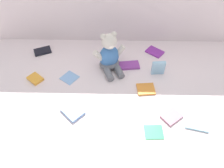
# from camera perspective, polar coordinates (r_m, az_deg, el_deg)

# --- Properties ---
(ground_plane) EXTENTS (3.20, 3.20, 0.00)m
(ground_plane) POSITION_cam_1_polar(r_m,az_deg,el_deg) (1.35, 0.59, 0.35)
(ground_plane) COLOR silver
(teddy_bear) EXTENTS (0.22, 0.22, 0.26)m
(teddy_bear) POSITION_cam_1_polar(r_m,az_deg,el_deg) (1.38, -0.82, 7.55)
(teddy_bear) COLOR #3F72B2
(teddy_bear) RESTS_ON ground_plane
(book_case_0) EXTENTS (0.11, 0.11, 0.02)m
(book_case_0) POSITION_cam_1_polar(r_m,az_deg,el_deg) (1.45, -20.08, 1.36)
(book_case_0) COLOR orange
(book_case_0) RESTS_ON ground_plane
(book_case_1) EXTENTS (0.14, 0.14, 0.01)m
(book_case_1) POSITION_cam_1_polar(r_m,az_deg,el_deg) (1.59, 11.25, 8.49)
(book_case_1) COLOR #802994
(book_case_1) RESTS_ON ground_plane
(book_case_2) EXTENTS (0.11, 0.10, 0.01)m
(book_case_2) POSITION_cam_1_polar(r_m,az_deg,el_deg) (1.32, 8.89, -1.37)
(book_case_2) COLOR orange
(book_case_2) RESTS_ON ground_plane
(book_case_3) EXTENTS (0.08, 0.03, 0.10)m
(book_case_3) POSITION_cam_1_polar(r_m,az_deg,el_deg) (1.40, 12.16, 4.25)
(book_case_3) COLOR #8AB8D3
(book_case_3) RESTS_ON ground_plane
(book_case_4) EXTENTS (0.15, 0.09, 0.02)m
(book_case_4) POSITION_cam_1_polar(r_m,az_deg,el_deg) (1.45, 4.40, 5.03)
(book_case_4) COLOR #81358D
(book_case_4) RESTS_ON ground_plane
(book_case_5) EXTENTS (0.13, 0.13, 0.01)m
(book_case_5) POSITION_cam_1_polar(r_m,az_deg,el_deg) (1.23, 15.52, -8.40)
(book_case_5) COLOR #AC6F84
(book_case_5) RESTS_ON ground_plane
(book_case_6) EXTENTS (0.10, 0.09, 0.01)m
(book_case_6) POSITION_cam_1_polar(r_m,az_deg,el_deg) (1.16, 10.98, -12.51)
(book_case_6) COLOR green
(book_case_6) RESTS_ON ground_plane
(book_case_7) EXTENTS (0.13, 0.13, 0.01)m
(book_case_7) POSITION_cam_1_polar(r_m,az_deg,el_deg) (1.40, -11.51, 1.73)
(book_case_7) COLOR #79A3D6
(book_case_7) RESTS_ON ground_plane
(book_case_8) EXTENTS (0.14, 0.12, 0.01)m
(book_case_8) POSITION_cam_1_polar(r_m,az_deg,el_deg) (1.25, 21.64, -9.63)
(book_case_8) COLOR #88BBCF
(book_case_8) RESTS_ON ground_plane
(book_case_9) EXTENTS (0.14, 0.12, 0.02)m
(book_case_9) POSITION_cam_1_polar(r_m,az_deg,el_deg) (1.64, -18.28, 8.41)
(book_case_9) COLOR black
(book_case_9) RESTS_ON ground_plane
(book_case_10) EXTENTS (0.15, 0.15, 0.02)m
(book_case_10) POSITION_cam_1_polar(r_m,az_deg,el_deg) (1.22, -10.70, -7.19)
(book_case_10) COLOR #7EA6E6
(book_case_10) RESTS_ON ground_plane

